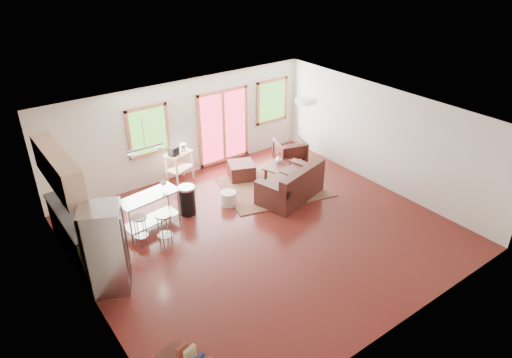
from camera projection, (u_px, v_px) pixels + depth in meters
floor at (264, 232)px, 10.08m from camera, size 7.50×7.00×0.02m
ceiling at (265, 121)px, 8.84m from camera, size 7.50×7.00×0.02m
back_wall at (184, 129)px, 11.95m from camera, size 7.50×0.02×2.60m
left_wall at (83, 245)px, 7.50m from camera, size 0.02×7.00×2.60m
right_wall at (384, 138)px, 11.42m from camera, size 0.02×7.00×2.60m
front_wall at (403, 268)px, 6.97m from camera, size 7.50×0.02×2.60m
window_left at (148, 131)px, 11.30m from camera, size 1.10×0.05×1.30m
french_doors at (224, 126)px, 12.64m from camera, size 1.60×0.05×2.10m
window_right at (272, 101)px, 13.33m from camera, size 1.10×0.05×1.30m
rug at (274, 187)px, 11.84m from camera, size 3.03×2.60×0.03m
loveseat at (291, 186)px, 11.21m from camera, size 1.86×1.35×0.89m
coffee_table at (280, 166)px, 12.19m from camera, size 1.08×0.85×0.38m
armchair at (290, 151)px, 12.87m from camera, size 0.96×0.92×0.81m
ottoman at (241, 171)px, 12.20m from camera, size 0.86×0.86×0.44m
pouf at (229, 198)px, 11.02m from camera, size 0.50×0.50×0.34m
vase at (279, 158)px, 12.20m from camera, size 0.24×0.25×0.31m
book at (296, 158)px, 12.16m from camera, size 0.20×0.10×0.27m
cabinets at (73, 213)px, 9.03m from camera, size 0.64×2.24×2.30m
refrigerator at (106, 249)px, 8.11m from camera, size 0.91×0.90×1.73m
island at (150, 206)px, 9.93m from camera, size 1.39×0.70×0.84m
cup at (163, 182)px, 9.97m from camera, size 0.16×0.14×0.13m
bar_stool_a at (140, 224)px, 9.47m from camera, size 0.33×0.33×0.67m
bar_stool_b at (164, 222)px, 9.44m from camera, size 0.36×0.36×0.74m
trash_can at (187, 200)px, 10.58m from camera, size 0.51×0.51×0.71m
kitchen_cart at (178, 157)px, 11.77m from camera, size 0.80×0.65×1.06m
ceiling_flush at (306, 101)px, 10.14m from camera, size 0.35×0.35×0.12m
pendant_light at (146, 152)px, 9.25m from camera, size 0.80×0.18×0.79m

